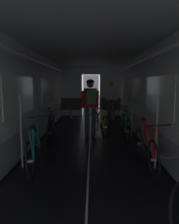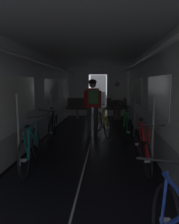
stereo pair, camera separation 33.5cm
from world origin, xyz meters
name	(u,v)px [view 1 (the left image)]	position (x,y,z in m)	size (l,w,h in m)	color
train_car_shell	(90,80)	(0.00, 3.60, 1.70)	(3.14, 12.34, 2.57)	black
bench_seat_far_left	(71,106)	(-0.90, 8.07, 0.57)	(0.98, 0.51, 0.95)	gray
bench_seat_far_right	(110,106)	(0.90, 8.07, 0.57)	(0.98, 0.51, 0.95)	gray
bicycle_teal	(35,149)	(-1.00, 2.01, 0.38)	(0.44, 1.69, 0.95)	black
bicycle_black	(51,127)	(-1.09, 4.10, 0.38)	(0.44, 1.69, 0.96)	black
bicycle_green	(124,126)	(1.00, 4.30, 0.38)	(0.44, 1.69, 0.95)	black
bicycle_red	(146,148)	(1.09, 2.13, 0.38)	(0.44, 1.69, 0.95)	black
person_cyclist_aisle	(90,101)	(0.01, 4.60, 1.07)	(0.56, 0.44, 1.73)	#2D2D33
bicycle_yellow_in_aisle	(100,123)	(0.32, 4.87, 0.38)	(0.63, 1.64, 0.94)	black
person_standing_near_bench	(111,98)	(0.90, 7.70, 0.98)	(0.53, 0.23, 1.69)	brown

